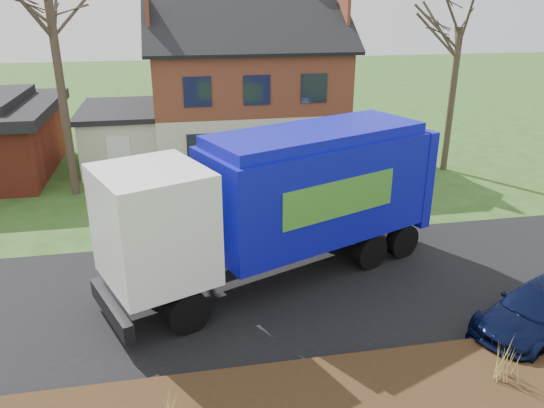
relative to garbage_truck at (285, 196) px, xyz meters
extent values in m
plane|color=#294E1A|center=(-1.30, -0.90, -2.50)|extent=(120.00, 120.00, 0.00)
cube|color=black|center=(-1.30, -0.90, -2.49)|extent=(80.00, 7.00, 0.02)
cube|color=beige|center=(0.70, 13.10, -1.15)|extent=(9.00, 7.50, 2.70)
cube|color=#5C281A|center=(0.70, 13.10, 1.60)|extent=(9.00, 7.50, 2.80)
cube|color=beige|center=(-5.50, 12.60, -1.20)|extent=(3.50, 5.50, 2.60)
cube|color=black|center=(-5.50, 12.60, 0.22)|extent=(3.90, 5.90, 0.24)
cylinder|color=black|center=(-2.99, -2.46, -1.95)|extent=(1.17, 0.78, 1.12)
cylinder|color=black|center=(-3.85, -0.38, -1.95)|extent=(1.17, 0.78, 1.12)
cylinder|color=black|center=(2.66, -0.11, -1.95)|extent=(1.17, 0.78, 1.12)
cylinder|color=black|center=(1.79, 1.97, -1.95)|extent=(1.17, 0.78, 1.12)
cylinder|color=black|center=(3.95, 0.42, -1.95)|extent=(1.17, 0.78, 1.12)
cylinder|color=black|center=(3.08, 2.50, -1.95)|extent=(1.17, 0.78, 1.12)
cube|color=black|center=(0.05, 0.02, -1.59)|extent=(9.01, 4.74, 0.38)
cube|color=white|center=(-3.67, -1.53, 0.07)|extent=(3.31, 3.42, 2.90)
cube|color=black|center=(-4.76, -1.98, 0.23)|extent=(0.99, 2.21, 0.97)
cube|color=black|center=(-4.85, -2.02, -1.91)|extent=(1.28, 2.58, 0.48)
cube|color=#0E11A8|center=(0.99, 0.41, 0.07)|extent=(7.27, 5.07, 2.90)
cube|color=#0E11A8|center=(0.99, 0.41, 1.68)|extent=(6.85, 4.65, 0.32)
cube|color=#0E11A8|center=(4.21, 1.75, -0.04)|extent=(1.40, 2.67, 3.11)
cube|color=#458E2E|center=(1.36, -0.91, 0.18)|extent=(3.58, 1.52, 1.07)
cube|color=#458E2E|center=(0.32, 1.61, 0.18)|extent=(3.58, 1.52, 1.07)
imported|color=#B8BCC1|center=(-2.77, 3.68, -1.68)|extent=(5.17, 2.22, 1.66)
imported|color=black|center=(5.64, -4.12, -1.89)|extent=(4.59, 3.30, 1.23)
cylinder|color=#443529|center=(-7.31, 8.53, 1.57)|extent=(0.34, 0.34, 8.14)
cylinder|color=#433828|center=(9.75, 8.71, 0.80)|extent=(0.30, 0.30, 6.60)
cylinder|color=#3D3024|center=(0.74, 19.71, 2.14)|extent=(0.35, 0.35, 9.29)
cone|color=tan|center=(-3.43, -5.94, -1.72)|extent=(0.04, 0.04, 0.98)
cone|color=#AA984B|center=(3.52, -5.88, -1.72)|extent=(0.05, 0.05, 0.98)
cone|color=#AA984B|center=(3.34, -5.88, -1.72)|extent=(0.05, 0.05, 0.98)
cone|color=#AA984B|center=(3.69, -5.88, -1.72)|extent=(0.05, 0.05, 0.98)
cone|color=#AA984B|center=(3.52, -5.74, -1.72)|extent=(0.05, 0.05, 0.98)
cone|color=#AA984B|center=(3.52, -6.02, -1.72)|extent=(0.05, 0.05, 0.98)
camera|label=1|loc=(-3.02, -13.92, 5.38)|focal=35.00mm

